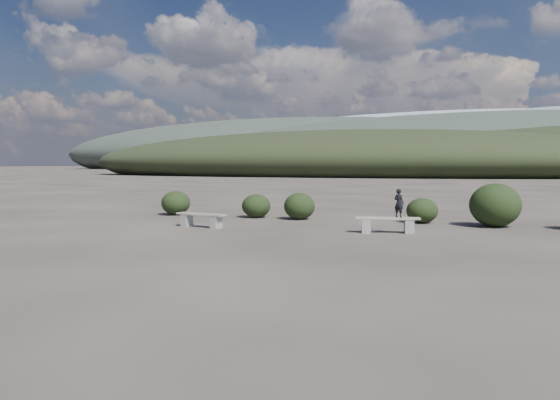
% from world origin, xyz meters
% --- Properties ---
extents(ground, '(1200.00, 1200.00, 0.00)m').
position_xyz_m(ground, '(0.00, 0.00, 0.00)').
color(ground, '#2C2722').
rests_on(ground, ground).
extents(bench_left, '(1.93, 0.65, 0.47)m').
position_xyz_m(bench_left, '(-4.24, 4.90, 0.29)').
color(bench_left, slate).
rests_on(bench_left, ground).
extents(bench_right, '(2.01, 0.94, 0.49)m').
position_xyz_m(bench_right, '(1.93, 5.74, 0.30)').
color(bench_right, slate).
rests_on(bench_right, ground).
extents(seated_person, '(0.38, 0.32, 0.89)m').
position_xyz_m(seated_person, '(2.25, 5.84, 0.94)').
color(seated_person, black).
rests_on(seated_person, bench_right).
extents(shrub_a, '(1.15, 1.15, 0.94)m').
position_xyz_m(shrub_a, '(-3.95, 8.69, 0.47)').
color(shrub_a, black).
rests_on(shrub_a, ground).
extents(shrub_b, '(1.21, 1.21, 1.04)m').
position_xyz_m(shrub_b, '(-2.09, 8.67, 0.52)').
color(shrub_b, black).
rests_on(shrub_b, ground).
extents(shrub_c, '(1.14, 1.14, 0.91)m').
position_xyz_m(shrub_c, '(2.50, 9.13, 0.46)').
color(shrub_c, black).
rests_on(shrub_c, ground).
extents(shrub_d, '(1.70, 1.70, 1.49)m').
position_xyz_m(shrub_d, '(4.97, 8.86, 0.74)').
color(shrub_d, black).
rests_on(shrub_d, ground).
extents(shrub_f, '(1.21, 1.21, 1.02)m').
position_xyz_m(shrub_f, '(-7.59, 8.45, 0.51)').
color(shrub_f, black).
rests_on(shrub_f, ground).
extents(mountain_ridges, '(500.00, 400.00, 56.00)m').
position_xyz_m(mountain_ridges, '(-7.48, 339.06, 10.84)').
color(mountain_ridges, black).
rests_on(mountain_ridges, ground).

